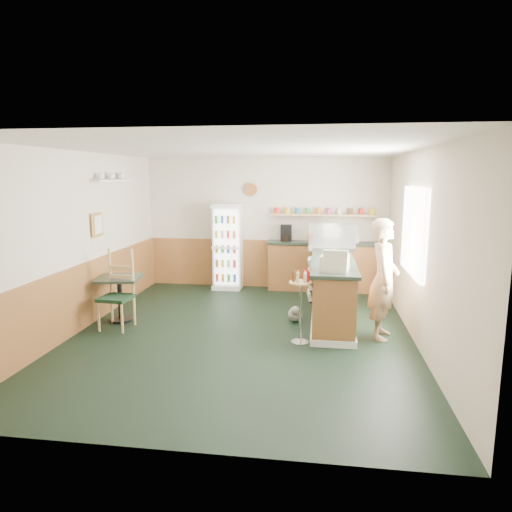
% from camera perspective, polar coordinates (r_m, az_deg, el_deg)
% --- Properties ---
extents(ground, '(6.00, 6.00, 0.00)m').
position_cam_1_polar(ground, '(6.94, -1.83, -9.64)').
color(ground, black).
rests_on(ground, ground).
extents(room_envelope, '(5.04, 6.02, 2.72)m').
position_cam_1_polar(room_envelope, '(7.34, -2.67, 3.68)').
color(room_envelope, beige).
rests_on(room_envelope, ground).
extents(service_counter, '(0.68, 3.01, 1.01)m').
position_cam_1_polar(service_counter, '(7.74, 9.45, -4.11)').
color(service_counter, '#A76A35').
rests_on(service_counter, ground).
extents(back_counter, '(2.24, 0.42, 1.69)m').
position_cam_1_polar(back_counter, '(9.41, 8.24, -1.00)').
color(back_counter, '#A76A35').
rests_on(back_counter, ground).
extents(drinks_fridge, '(0.58, 0.52, 1.76)m').
position_cam_1_polar(drinks_fridge, '(9.48, -3.57, 1.19)').
color(drinks_fridge, white).
rests_on(drinks_fridge, ground).
extents(display_case, '(0.84, 0.44, 0.48)m').
position_cam_1_polar(display_case, '(8.34, 9.48, 2.40)').
color(display_case, silver).
rests_on(display_case, service_counter).
extents(cash_register, '(0.43, 0.45, 0.22)m').
position_cam_1_polar(cash_register, '(6.53, 9.83, -0.85)').
color(cash_register, beige).
rests_on(cash_register, service_counter).
extents(shopkeeper, '(0.52, 0.65, 1.74)m').
position_cam_1_polar(shopkeeper, '(6.78, 15.67, -2.81)').
color(shopkeeper, tan).
rests_on(shopkeeper, ground).
extents(condiment_stand, '(0.33, 0.33, 1.03)m').
position_cam_1_polar(condiment_stand, '(6.40, 5.60, -5.13)').
color(condiment_stand, silver).
rests_on(condiment_stand, ground).
extents(newspaper_rack, '(0.09, 0.46, 0.73)m').
position_cam_1_polar(newspaper_rack, '(7.82, 6.84, -2.93)').
color(newspaper_rack, black).
rests_on(newspaper_rack, ground).
extents(cafe_table, '(0.75, 0.75, 0.73)m').
position_cam_1_polar(cafe_table, '(7.69, -16.68, -4.10)').
color(cafe_table, black).
rests_on(cafe_table, ground).
extents(cafe_chair, '(0.48, 0.48, 1.21)m').
position_cam_1_polar(cafe_chair, '(7.39, -16.85, -3.73)').
color(cafe_chair, black).
rests_on(cafe_chair, ground).
extents(dog_doorstop, '(0.24, 0.31, 0.29)m').
position_cam_1_polar(dog_doorstop, '(7.45, 4.95, -7.18)').
color(dog_doorstop, gray).
rests_on(dog_doorstop, ground).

